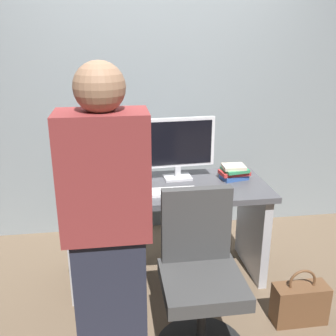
{
  "coord_description": "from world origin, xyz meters",
  "views": [
    {
      "loc": [
        -0.35,
        -2.51,
        1.73
      ],
      "look_at": [
        0.0,
        -0.05,
        0.88
      ],
      "focal_mm": 41.38,
      "sensor_mm": 36.0,
      "label": 1
    }
  ],
  "objects_px": {
    "office_chair": "(200,282)",
    "keyboard": "(165,192)",
    "desk": "(167,214)",
    "book_stack": "(234,172)",
    "handbag": "(300,303)",
    "monitor": "(178,145)",
    "cup_by_monitor": "(109,177)",
    "cup_near_keyboard": "(113,193)",
    "mouse": "(205,190)",
    "person_at_desk": "(108,236)"
  },
  "relations": [
    {
      "from": "office_chair",
      "to": "keyboard",
      "type": "bearing_deg",
      "value": 101.36
    },
    {
      "from": "desk",
      "to": "office_chair",
      "type": "relative_size",
      "value": 1.52
    },
    {
      "from": "book_stack",
      "to": "handbag",
      "type": "height_order",
      "value": "book_stack"
    },
    {
      "from": "monitor",
      "to": "cup_by_monitor",
      "type": "bearing_deg",
      "value": -178.82
    },
    {
      "from": "desk",
      "to": "office_chair",
      "type": "distance_m",
      "value": 0.74
    },
    {
      "from": "cup_near_keyboard",
      "to": "book_stack",
      "type": "distance_m",
      "value": 0.92
    },
    {
      "from": "office_chair",
      "to": "cup_near_keyboard",
      "type": "xyz_separation_m",
      "value": [
        -0.46,
        0.54,
        0.34
      ]
    },
    {
      "from": "mouse",
      "to": "book_stack",
      "type": "height_order",
      "value": "book_stack"
    },
    {
      "from": "desk",
      "to": "keyboard",
      "type": "xyz_separation_m",
      "value": [
        -0.04,
        -0.14,
        0.23
      ]
    },
    {
      "from": "keyboard",
      "to": "book_stack",
      "type": "bearing_deg",
      "value": 19.94
    },
    {
      "from": "person_at_desk",
      "to": "monitor",
      "type": "relative_size",
      "value": 3.03
    },
    {
      "from": "office_chair",
      "to": "monitor",
      "type": "xyz_separation_m",
      "value": [
        0.01,
        0.86,
        0.55
      ]
    },
    {
      "from": "monitor",
      "to": "keyboard",
      "type": "height_order",
      "value": "monitor"
    },
    {
      "from": "desk",
      "to": "cup_by_monitor",
      "type": "height_order",
      "value": "cup_by_monitor"
    },
    {
      "from": "cup_by_monitor",
      "to": "handbag",
      "type": "distance_m",
      "value": 1.52
    },
    {
      "from": "desk",
      "to": "mouse",
      "type": "height_order",
      "value": "mouse"
    },
    {
      "from": "handbag",
      "to": "cup_near_keyboard",
      "type": "bearing_deg",
      "value": 158.99
    },
    {
      "from": "desk",
      "to": "handbag",
      "type": "bearing_deg",
      "value": -39.63
    },
    {
      "from": "desk",
      "to": "handbag",
      "type": "distance_m",
      "value": 1.05
    },
    {
      "from": "desk",
      "to": "office_chair",
      "type": "bearing_deg",
      "value": -83.47
    },
    {
      "from": "monitor",
      "to": "mouse",
      "type": "distance_m",
      "value": 0.39
    },
    {
      "from": "desk",
      "to": "keyboard",
      "type": "distance_m",
      "value": 0.27
    },
    {
      "from": "monitor",
      "to": "cup_near_keyboard",
      "type": "xyz_separation_m",
      "value": [
        -0.47,
        -0.33,
        -0.21
      ]
    },
    {
      "from": "monitor",
      "to": "mouse",
      "type": "xyz_separation_m",
      "value": [
        0.14,
        -0.28,
        -0.24
      ]
    },
    {
      "from": "keyboard",
      "to": "mouse",
      "type": "xyz_separation_m",
      "value": [
        0.27,
        -0.01,
        0.01
      ]
    },
    {
      "from": "keyboard",
      "to": "office_chair",
      "type": "bearing_deg",
      "value": -78.9
    },
    {
      "from": "cup_by_monitor",
      "to": "person_at_desk",
      "type": "bearing_deg",
      "value": -90.2
    },
    {
      "from": "mouse",
      "to": "cup_near_keyboard",
      "type": "relative_size",
      "value": 1.09
    },
    {
      "from": "book_stack",
      "to": "monitor",
      "type": "bearing_deg",
      "value": 170.1
    },
    {
      "from": "keyboard",
      "to": "book_stack",
      "type": "xyz_separation_m",
      "value": [
        0.54,
        0.2,
        0.05
      ]
    },
    {
      "from": "cup_by_monitor",
      "to": "book_stack",
      "type": "height_order",
      "value": "book_stack"
    },
    {
      "from": "desk",
      "to": "book_stack",
      "type": "relative_size",
      "value": 6.4
    },
    {
      "from": "person_at_desk",
      "to": "keyboard",
      "type": "relative_size",
      "value": 3.81
    },
    {
      "from": "office_chair",
      "to": "book_stack",
      "type": "height_order",
      "value": "office_chair"
    },
    {
      "from": "desk",
      "to": "cup_near_keyboard",
      "type": "distance_m",
      "value": 0.5
    },
    {
      "from": "desk",
      "to": "book_stack",
      "type": "height_order",
      "value": "book_stack"
    },
    {
      "from": "person_at_desk",
      "to": "monitor",
      "type": "bearing_deg",
      "value": 63.53
    },
    {
      "from": "keyboard",
      "to": "cup_near_keyboard",
      "type": "distance_m",
      "value": 0.35
    },
    {
      "from": "desk",
      "to": "mouse",
      "type": "xyz_separation_m",
      "value": [
        0.24,
        -0.15,
        0.24
      ]
    },
    {
      "from": "cup_by_monitor",
      "to": "handbag",
      "type": "height_order",
      "value": "cup_by_monitor"
    },
    {
      "from": "office_chair",
      "to": "handbag",
      "type": "bearing_deg",
      "value": 8.55
    },
    {
      "from": "desk",
      "to": "office_chair",
      "type": "height_order",
      "value": "office_chair"
    },
    {
      "from": "cup_near_keyboard",
      "to": "book_stack",
      "type": "bearing_deg",
      "value": 16.06
    },
    {
      "from": "cup_by_monitor",
      "to": "book_stack",
      "type": "distance_m",
      "value": 0.91
    },
    {
      "from": "handbag",
      "to": "monitor",
      "type": "bearing_deg",
      "value": 130.88
    },
    {
      "from": "monitor",
      "to": "mouse",
      "type": "relative_size",
      "value": 5.41
    },
    {
      "from": "office_chair",
      "to": "monitor",
      "type": "relative_size",
      "value": 1.74
    },
    {
      "from": "cup_near_keyboard",
      "to": "handbag",
      "type": "relative_size",
      "value": 0.24
    },
    {
      "from": "mouse",
      "to": "cup_near_keyboard",
      "type": "xyz_separation_m",
      "value": [
        -0.61,
        -0.04,
        0.03
      ]
    },
    {
      "from": "person_at_desk",
      "to": "cup_near_keyboard",
      "type": "distance_m",
      "value": 0.69
    }
  ]
}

